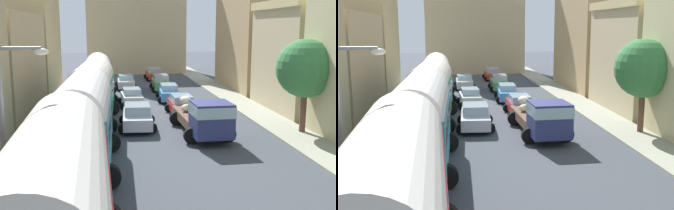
% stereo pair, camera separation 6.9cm
% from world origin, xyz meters
% --- Properties ---
extents(ground_plane, '(154.00, 154.00, 0.00)m').
position_xyz_m(ground_plane, '(0.00, 27.00, 0.00)').
color(ground_plane, '#3E434B').
extents(sidewalk_left, '(2.50, 70.00, 0.14)m').
position_xyz_m(sidewalk_left, '(-7.25, 27.00, 0.07)').
color(sidewalk_left, '#B2AB9A').
rests_on(sidewalk_left, ground).
extents(sidewalk_right, '(2.50, 70.00, 0.14)m').
position_xyz_m(sidewalk_right, '(7.25, 27.00, 0.07)').
color(sidewalk_right, '#999A88').
rests_on(sidewalk_right, ground).
extents(building_left_2, '(4.08, 11.06, 7.22)m').
position_xyz_m(building_left_2, '(-10.54, 25.58, 3.61)').
color(building_left_2, tan).
rests_on(building_left_2, ground).
extents(building_left_3, '(5.73, 9.40, 13.82)m').
position_xyz_m(building_left_3, '(-11.36, 36.57, 6.91)').
color(building_left_3, tan).
rests_on(building_left_3, ground).
extents(building_right_2, '(4.47, 9.06, 8.23)m').
position_xyz_m(building_right_2, '(10.53, 27.18, 4.14)').
color(building_right_2, '#C4B287').
rests_on(building_right_2, ground).
extents(building_right_3, '(4.65, 11.88, 10.63)m').
position_xyz_m(building_right_3, '(10.83, 38.61, 5.32)').
color(building_right_3, tan).
rests_on(building_right_3, ground).
extents(distant_church, '(13.29, 7.73, 21.02)m').
position_xyz_m(distant_church, '(-0.00, 56.83, 7.07)').
color(distant_church, tan).
rests_on(distant_church, ground).
extents(parked_bus_0, '(3.57, 8.76, 4.28)m').
position_xyz_m(parked_bus_0, '(-4.60, 6.50, 2.37)').
color(parked_bus_0, red).
rests_on(parked_bus_0, ground).
extents(parked_bus_1, '(3.34, 8.13, 4.22)m').
position_xyz_m(parked_bus_1, '(-4.60, 15.50, 2.34)').
color(parked_bus_1, teal).
rests_on(parked_bus_1, ground).
extents(parked_bus_2, '(3.53, 8.94, 4.11)m').
position_xyz_m(parked_bus_2, '(-4.60, 24.50, 2.26)').
color(parked_bus_2, '#2A8B61').
rests_on(parked_bus_2, ground).
extents(parked_bus_3, '(3.34, 8.07, 3.94)m').
position_xyz_m(parked_bus_3, '(-4.60, 33.50, 2.17)').
color(parked_bus_3, teal).
rests_on(parked_bus_3, ground).
extents(cargo_truck_0, '(3.14, 7.47, 2.31)m').
position_xyz_m(cargo_truck_0, '(1.89, 20.30, 1.22)').
color(cargo_truck_0, navy).
rests_on(cargo_truck_0, ground).
extents(car_0, '(2.15, 4.15, 1.49)m').
position_xyz_m(car_0, '(1.58, 26.33, 0.75)').
color(car_0, '#B1232D').
rests_on(car_0, ground).
extents(car_1, '(2.25, 4.39, 1.46)m').
position_xyz_m(car_1, '(1.46, 32.47, 0.75)').
color(car_1, '#3C8AC7').
rests_on(car_1, ground).
extents(car_2, '(2.20, 4.33, 1.61)m').
position_xyz_m(car_2, '(1.48, 38.52, 0.80)').
color(car_2, '#53975A').
rests_on(car_2, ground).
extents(car_3, '(2.35, 4.36, 1.47)m').
position_xyz_m(car_3, '(1.62, 46.96, 0.74)').
color(car_3, '#A93122').
rests_on(car_3, ground).
extents(car_5, '(2.45, 4.28, 1.55)m').
position_xyz_m(car_5, '(-1.81, 22.79, 0.78)').
color(car_5, silver).
rests_on(car_5, ground).
extents(car_6, '(2.24, 3.71, 1.51)m').
position_xyz_m(car_6, '(-1.83, 30.15, 0.76)').
color(car_6, silver).
rests_on(car_6, ground).
extents(car_7, '(2.27, 4.37, 1.46)m').
position_xyz_m(car_7, '(-1.99, 40.10, 0.75)').
color(car_7, silver).
rests_on(car_7, ground).
extents(streetlamp_near, '(1.53, 0.28, 5.79)m').
position_xyz_m(streetlamp_near, '(-6.29, 9.68, 3.48)').
color(streetlamp_near, gray).
rests_on(streetlamp_near, ground).
extents(roadside_tree_2, '(3.44, 3.44, 5.65)m').
position_xyz_m(roadside_tree_2, '(7.90, 20.23, 3.91)').
color(roadside_tree_2, brown).
rests_on(roadside_tree_2, ground).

